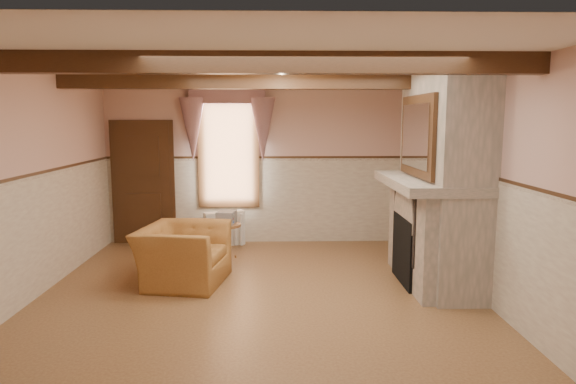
{
  "coord_description": "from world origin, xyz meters",
  "views": [
    {
      "loc": [
        0.22,
        -6.05,
        2.18
      ],
      "look_at": [
        0.39,
        0.8,
        1.21
      ],
      "focal_mm": 32.0,
      "sensor_mm": 36.0,
      "label": 1
    }
  ],
  "objects_px": {
    "mantel_clock": "(413,165)",
    "armchair": "(183,255)",
    "radiator": "(224,229)",
    "bowl": "(430,175)",
    "oil_lamp": "(421,165)",
    "side_table": "(225,241)"
  },
  "relations": [
    {
      "from": "mantel_clock",
      "to": "armchair",
      "type": "bearing_deg",
      "value": -167.03
    },
    {
      "from": "radiator",
      "to": "mantel_clock",
      "type": "distance_m",
      "value": 3.41
    },
    {
      "from": "radiator",
      "to": "oil_lamp",
      "type": "bearing_deg",
      "value": -55.49
    },
    {
      "from": "radiator",
      "to": "bowl",
      "type": "bearing_deg",
      "value": -61.35
    },
    {
      "from": "side_table",
      "to": "mantel_clock",
      "type": "bearing_deg",
      "value": -9.88
    },
    {
      "from": "bowl",
      "to": "oil_lamp",
      "type": "bearing_deg",
      "value": 90.0
    },
    {
      "from": "mantel_clock",
      "to": "oil_lamp",
      "type": "bearing_deg",
      "value": -90.0
    },
    {
      "from": "bowl",
      "to": "oil_lamp",
      "type": "distance_m",
      "value": 0.44
    },
    {
      "from": "armchair",
      "to": "bowl",
      "type": "bearing_deg",
      "value": -82.12
    },
    {
      "from": "bowl",
      "to": "oil_lamp",
      "type": "relative_size",
      "value": 1.27
    },
    {
      "from": "radiator",
      "to": "oil_lamp",
      "type": "relative_size",
      "value": 2.5
    },
    {
      "from": "armchair",
      "to": "side_table",
      "type": "bearing_deg",
      "value": -9.9
    },
    {
      "from": "mantel_clock",
      "to": "bowl",
      "type": "bearing_deg",
      "value": -90.0
    },
    {
      "from": "side_table",
      "to": "armchair",
      "type": "bearing_deg",
      "value": -109.54
    },
    {
      "from": "armchair",
      "to": "mantel_clock",
      "type": "relative_size",
      "value": 4.97
    },
    {
      "from": "radiator",
      "to": "armchair",
      "type": "bearing_deg",
      "value": -124.69
    },
    {
      "from": "bowl",
      "to": "oil_lamp",
      "type": "height_order",
      "value": "oil_lamp"
    },
    {
      "from": "bowl",
      "to": "mantel_clock",
      "type": "xyz_separation_m",
      "value": [
        0.0,
        0.85,
        0.06
      ]
    },
    {
      "from": "armchair",
      "to": "oil_lamp",
      "type": "height_order",
      "value": "oil_lamp"
    },
    {
      "from": "side_table",
      "to": "bowl",
      "type": "xyz_separation_m",
      "value": [
        2.82,
        -1.34,
        1.19
      ]
    },
    {
      "from": "radiator",
      "to": "oil_lamp",
      "type": "xyz_separation_m",
      "value": [
        2.91,
        -1.72,
        1.26
      ]
    },
    {
      "from": "radiator",
      "to": "bowl",
      "type": "height_order",
      "value": "bowl"
    }
  ]
}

